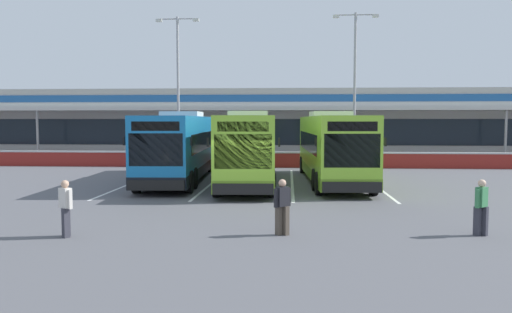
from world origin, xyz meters
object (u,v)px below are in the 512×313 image
pedestrian_in_dark_coat (66,206)px  coach_bus_left_centre (248,149)px  pedestrian_near_bin (282,205)px  coach_bus_leftmost (180,148)px  coach_bus_centre (332,149)px  lamp_post_centre (355,79)px  pedestrian_child (481,205)px  lamp_post_west (178,80)px

pedestrian_in_dark_coat → coach_bus_left_centre: bearing=71.2°
pedestrian_near_bin → coach_bus_leftmost: bearing=114.5°
coach_bus_leftmost → coach_bus_left_centre: (3.80, -0.96, 0.00)m
coach_bus_leftmost → coach_bus_left_centre: 3.92m
coach_bus_centre → lamp_post_centre: (2.46, 10.15, 4.50)m
coach_bus_leftmost → coach_bus_centre: 8.22m
coach_bus_left_centre → pedestrian_child: 13.69m
pedestrian_in_dark_coat → pedestrian_near_bin: bearing=5.8°
coach_bus_centre → pedestrian_in_dark_coat: 15.71m
lamp_post_centre → pedestrian_near_bin: bearing=-102.3°
pedestrian_in_dark_coat → lamp_post_west: (-2.04, 23.88, 5.42)m
coach_bus_centre → pedestrian_near_bin: (-2.49, -12.49, -0.91)m
coach_bus_centre → lamp_post_centre: size_ratio=1.11×
coach_bus_left_centre → coach_bus_centre: 4.51m
coach_bus_leftmost → pedestrian_near_bin: size_ratio=7.57×
coach_bus_left_centre → lamp_post_west: size_ratio=1.11×
pedestrian_near_bin → pedestrian_in_dark_coat: bearing=-174.2°
coach_bus_left_centre → pedestrian_child: bearing=-56.1°
coach_bus_centre → pedestrian_near_bin: size_ratio=7.57×
pedestrian_child → pedestrian_near_bin: (-5.68, -0.30, 0.00)m
coach_bus_left_centre → lamp_post_west: 13.92m
pedestrian_child → pedestrian_near_bin: size_ratio=1.00×
coach_bus_centre → pedestrian_child: coach_bus_centre is taller
coach_bus_leftmost → coach_bus_centre: same height
pedestrian_child → pedestrian_near_bin: bearing=-177.0°
pedestrian_child → lamp_post_west: bearing=121.1°
pedestrian_near_bin → coach_bus_centre: bearing=78.7°
pedestrian_in_dark_coat → lamp_post_centre: bearing=64.6°
pedestrian_near_bin → lamp_post_west: (-8.15, 23.26, 5.42)m
coach_bus_left_centre → pedestrian_child: (7.62, -11.34, -0.91)m
pedestrian_child → pedestrian_near_bin: 5.69m
pedestrian_in_dark_coat → pedestrian_near_bin: size_ratio=1.00×
coach_bus_leftmost → lamp_post_centre: 15.34m
pedestrian_child → lamp_post_west: lamp_post_west is taller
lamp_post_west → pedestrian_in_dark_coat: bearing=-85.1°
lamp_post_west → pedestrian_near_bin: bearing=-70.7°
pedestrian_near_bin → lamp_post_centre: (4.95, 22.65, 5.42)m
pedestrian_child → coach_bus_centre: bearing=104.7°
coach_bus_left_centre → lamp_post_west: (-6.21, 11.61, 4.50)m
coach_bus_left_centre → pedestrian_in_dark_coat: size_ratio=7.57×
coach_bus_left_centre → pedestrian_near_bin: (1.94, -11.64, -0.91)m
coach_bus_centre → pedestrian_in_dark_coat: (-8.60, -13.12, -0.91)m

